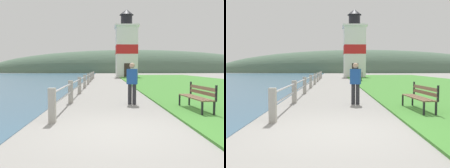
# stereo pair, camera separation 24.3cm
# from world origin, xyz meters

# --- Properties ---
(ground_plane) EXTENTS (160.00, 160.00, 0.00)m
(ground_plane) POSITION_xyz_m (0.00, 0.00, 0.00)
(ground_plane) COLOR gray
(grass_verge) EXTENTS (12.00, 46.55, 0.06)m
(grass_verge) POSITION_xyz_m (7.79, 15.52, 0.03)
(grass_verge) COLOR #428433
(grass_verge) RESTS_ON ground_plane
(seawall_railing) EXTENTS (0.18, 25.56, 0.93)m
(seawall_railing) POSITION_xyz_m (-1.69, 13.69, 0.53)
(seawall_railing) COLOR #A8A399
(seawall_railing) RESTS_ON ground_plane
(park_bench_near) EXTENTS (0.59, 1.93, 0.94)m
(park_bench_near) POSITION_xyz_m (2.80, 2.58, 0.54)
(park_bench_near) COLOR brown
(park_bench_near) RESTS_ON ground_plane
(park_bench_midway) EXTENTS (0.65, 1.76, 0.94)m
(park_bench_midway) POSITION_xyz_m (2.70, 20.15, 0.54)
(park_bench_midway) COLOR brown
(park_bench_midway) RESTS_ON ground_plane
(lighthouse) EXTENTS (3.52, 3.52, 9.89)m
(lighthouse) POSITION_xyz_m (2.96, 31.40, 4.27)
(lighthouse) COLOR white
(lighthouse) RESTS_ON ground_plane
(person_strolling) EXTENTS (0.45, 0.33, 1.64)m
(person_strolling) POSITION_xyz_m (0.79, 4.22, 0.89)
(person_strolling) COLOR #28282D
(person_strolling) RESTS_ON ground_plane
(distant_hillside) EXTENTS (80.00, 16.00, 12.00)m
(distant_hillside) POSITION_xyz_m (8.00, 61.03, 0.00)
(distant_hillside) COLOR #4C6651
(distant_hillside) RESTS_ON ground_plane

